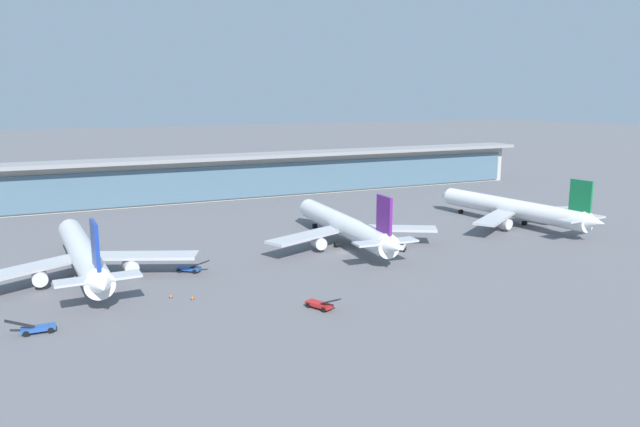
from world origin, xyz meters
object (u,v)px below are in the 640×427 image
object	(u,v)px
airliner_centre_stand	(345,226)
safety_cone_bravo	(192,298)
service_truck_mid_apron_red	(320,304)
airliner_right_stand	(514,209)
service_truck_by_tail_blue	(190,268)
service_truck_near_nose_white	(402,247)
safety_cone_alpha	(171,296)
airliner_left_stand	(83,254)
service_truck_under_wing_blue	(37,328)

from	to	relation	value
airliner_centre_stand	safety_cone_bravo	bearing A→B (deg)	-151.00
service_truck_mid_apron_red	airliner_right_stand	bearing A→B (deg)	26.02
service_truck_mid_apron_red	service_truck_by_tail_blue	bearing A→B (deg)	115.71
service_truck_near_nose_white	service_truck_mid_apron_red	xyz separation A→B (m)	(-33.29, -26.78, -0.07)
safety_cone_bravo	service_truck_by_tail_blue	bearing A→B (deg)	78.35
service_truck_by_tail_blue	safety_cone_alpha	distance (m)	15.61
airliner_centre_stand	service_truck_by_tail_blue	world-z (taller)	airliner_centre_stand
service_truck_near_nose_white	airliner_left_stand	bearing A→B (deg)	172.50
service_truck_mid_apron_red	service_truck_by_tail_blue	size ratio (longest dim) A/B	1.08
airliner_centre_stand	safety_cone_alpha	xyz separation A→B (m)	(-45.39, -20.86, -4.36)
service_truck_by_tail_blue	safety_cone_bravo	world-z (taller)	service_truck_by_tail_blue
airliner_right_stand	service_truck_mid_apron_red	world-z (taller)	airliner_right_stand
safety_cone_bravo	airliner_right_stand	bearing A→B (deg)	13.87
airliner_left_stand	safety_cone_bravo	size ratio (longest dim) A/B	79.66
airliner_centre_stand	service_truck_near_nose_white	world-z (taller)	airliner_centre_stand
airliner_right_stand	service_truck_under_wing_blue	size ratio (longest dim) A/B	8.18
airliner_centre_stand	safety_cone_bravo	world-z (taller)	airliner_centre_stand
service_truck_near_nose_white	service_truck_by_tail_blue	distance (m)	48.13
airliner_centre_stand	service_truck_under_wing_blue	size ratio (longest dim) A/B	8.18
safety_cone_alpha	service_truck_near_nose_white	bearing A→B (deg)	10.76
service_truck_under_wing_blue	service_truck_by_tail_blue	bearing A→B (deg)	37.95
airliner_left_stand	airliner_right_stand	distance (m)	110.19
service_truck_mid_apron_red	service_truck_by_tail_blue	world-z (taller)	same
safety_cone_alpha	safety_cone_bravo	bearing A→B (deg)	-38.04
service_truck_by_tail_blue	safety_cone_alpha	xyz separation A→B (m)	(-6.65, -14.11, -0.49)
service_truck_under_wing_blue	airliner_right_stand	bearing A→B (deg)	13.50
service_truck_mid_apron_red	safety_cone_alpha	distance (m)	26.92
airliner_centre_stand	safety_cone_alpha	distance (m)	50.14
service_truck_by_tail_blue	airliner_centre_stand	bearing A→B (deg)	9.88
airliner_right_stand	service_truck_near_nose_white	distance (m)	44.21
airliner_centre_stand	airliner_right_stand	distance (m)	52.05
airliner_left_stand	airliner_right_stand	bearing A→B (deg)	0.77
safety_cone_alpha	safety_cone_bravo	world-z (taller)	same
airliner_left_stand	service_truck_mid_apron_red	bearing A→B (deg)	-46.29
service_truck_near_nose_white	service_truck_mid_apron_red	world-z (taller)	service_truck_mid_apron_red
airliner_centre_stand	service_truck_near_nose_white	distance (m)	14.48
airliner_centre_stand	safety_cone_bravo	size ratio (longest dim) A/B	79.71
safety_cone_bravo	service_truck_under_wing_blue	bearing A→B (deg)	-167.92
airliner_right_stand	safety_cone_alpha	size ratio (longest dim) A/B	79.67
safety_cone_alpha	airliner_centre_stand	bearing A→B (deg)	24.68
service_truck_near_nose_white	service_truck_by_tail_blue	size ratio (longest dim) A/B	0.52
safety_cone_bravo	service_truck_mid_apron_red	bearing A→B (deg)	-37.45
service_truck_mid_apron_red	service_truck_near_nose_white	bearing A→B (deg)	38.82
service_truck_by_tail_blue	service_truck_near_nose_white	bearing A→B (deg)	-4.45
service_truck_under_wing_blue	service_truck_by_tail_blue	distance (m)	35.62
airliner_centre_stand	service_truck_under_wing_blue	world-z (taller)	airliner_centre_stand
service_truck_mid_apron_red	safety_cone_bravo	bearing A→B (deg)	142.55
airliner_centre_stand	service_truck_near_nose_white	xyz separation A→B (m)	(9.25, -10.48, -3.80)
airliner_centre_stand	service_truck_by_tail_blue	xyz separation A→B (m)	(-38.74, -6.75, -3.87)
airliner_right_stand	safety_cone_alpha	xyz separation A→B (m)	(-97.44, -20.74, -4.36)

